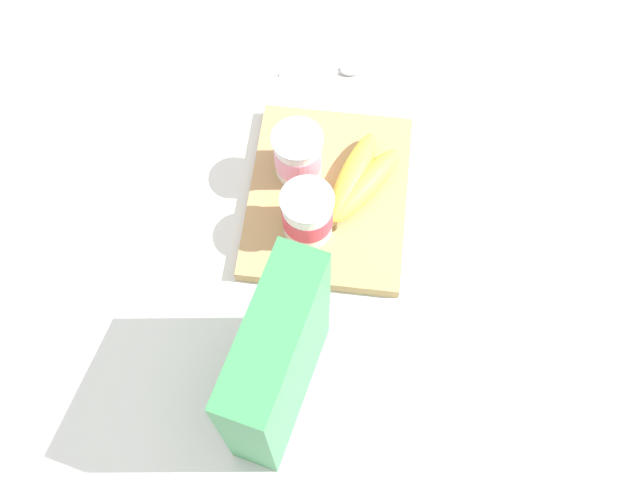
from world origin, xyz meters
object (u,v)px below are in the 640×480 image
(yogurt_cup_front, at_px, (308,214))
(banana_bunch, at_px, (358,181))
(cutting_board, at_px, (328,196))
(yogurt_cup_back, at_px, (298,154))
(cereal_box, at_px, (278,363))
(spoon, at_px, (334,71))

(yogurt_cup_front, xyz_separation_m, banana_bunch, (0.07, -0.06, -0.02))
(cutting_board, relative_size, yogurt_cup_back, 3.43)
(cereal_box, bearing_deg, spoon, -168.39)
(yogurt_cup_back, distance_m, banana_bunch, 0.09)
(yogurt_cup_front, xyz_separation_m, yogurt_cup_back, (0.09, 0.03, -0.00))
(yogurt_cup_front, bearing_deg, banana_bunch, -40.43)
(cereal_box, xyz_separation_m, spoon, (0.53, -0.01, -0.12))
(cutting_board, height_order, yogurt_cup_back, yogurt_cup_back)
(yogurt_cup_back, distance_m, spoon, 0.21)
(cereal_box, xyz_separation_m, yogurt_cup_front, (0.23, -0.00, -0.06))
(cutting_board, xyz_separation_m, cereal_box, (-0.29, 0.03, 0.11))
(spoon, bearing_deg, yogurt_cup_back, 171.39)
(cutting_board, relative_size, banana_bunch, 1.72)
(yogurt_cup_back, relative_size, banana_bunch, 0.50)
(cereal_box, bearing_deg, yogurt_cup_front, -168.53)
(cereal_box, bearing_deg, yogurt_cup_back, -163.68)
(banana_bunch, bearing_deg, cereal_box, 167.30)
(spoon, bearing_deg, banana_bunch, -165.18)
(yogurt_cup_front, height_order, banana_bunch, yogurt_cup_front)
(yogurt_cup_front, bearing_deg, cereal_box, 178.76)
(banana_bunch, bearing_deg, yogurt_cup_back, 77.61)
(yogurt_cup_back, relative_size, spoon, 0.62)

